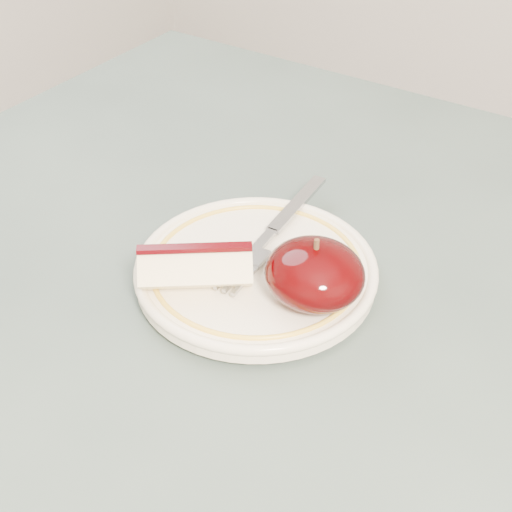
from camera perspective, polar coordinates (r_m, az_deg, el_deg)
The scene contains 5 objects.
table at distance 0.61m, azimuth 0.30°, elevation -11.48°, with size 0.90×0.90×0.75m.
plate at distance 0.58m, azimuth 0.00°, elevation -1.09°, with size 0.20×0.20×0.02m.
apple_half at distance 0.53m, azimuth 4.72°, elevation -1.42°, with size 0.08×0.07×0.06m.
apple_wedge at distance 0.55m, azimuth -4.83°, elevation -1.01°, with size 0.09×0.08×0.04m.
fork at distance 0.61m, azimuth 1.27°, elevation 1.95°, with size 0.03×0.19×0.00m.
Camera 1 is at (0.22, -0.33, 1.13)m, focal length 50.00 mm.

